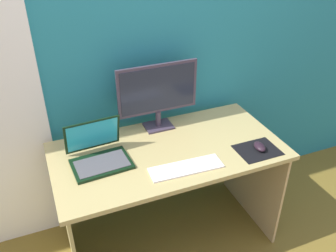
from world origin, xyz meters
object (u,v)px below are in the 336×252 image
laptop (98,154)px  keyboard_external (186,168)px  mouse (260,147)px  monitor (158,93)px

laptop → keyboard_external: size_ratio=0.82×
keyboard_external → mouse: (0.48, 0.00, 0.02)m
monitor → keyboard_external: monitor is taller
laptop → keyboard_external: laptop is taller
monitor → keyboard_external: size_ratio=1.26×
laptop → mouse: laptop is taller
mouse → laptop: bearing=172.5°
monitor → mouse: (0.47, -0.47, -0.23)m
monitor → laptop: (-0.44, -0.21, -0.20)m
mouse → monitor: bearing=142.9°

